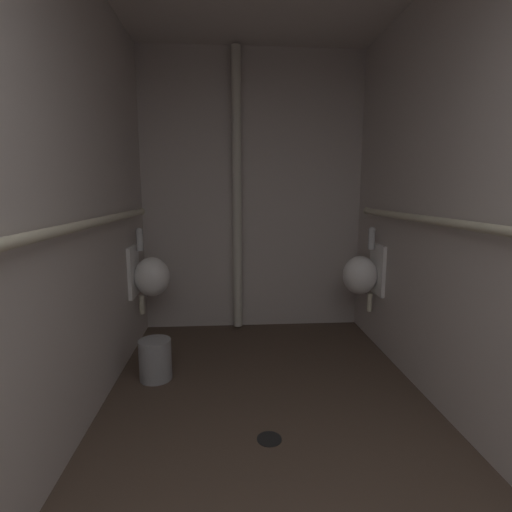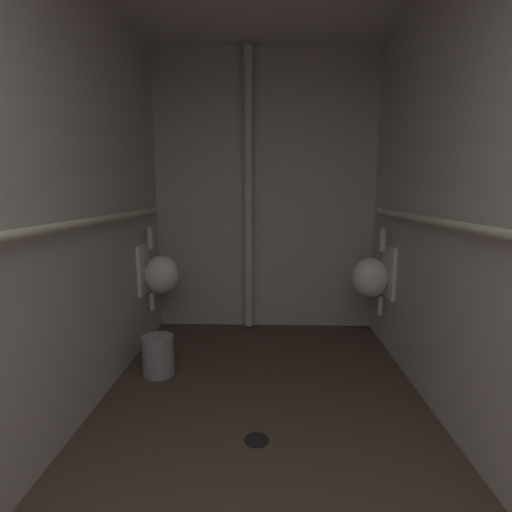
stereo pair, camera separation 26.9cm
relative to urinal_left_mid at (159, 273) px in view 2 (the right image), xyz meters
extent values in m
cube|color=#47382D|center=(0.93, -1.45, -0.69)|extent=(2.27, 4.05, 0.08)
cube|color=beige|center=(-0.18, -1.45, 0.69)|extent=(0.06, 4.05, 2.69)
cube|color=beige|center=(2.03, -1.45, 0.69)|extent=(0.06, 4.05, 2.69)
cube|color=beige|center=(0.93, 0.55, 0.69)|extent=(2.27, 0.06, 2.69)
ellipsoid|color=white|center=(0.02, 0.00, -0.01)|extent=(0.30, 0.26, 0.34)
cube|color=white|center=(-0.13, 0.00, 0.04)|extent=(0.03, 0.30, 0.44)
cylinder|color=silver|center=(-0.07, 0.00, 0.30)|extent=(0.06, 0.06, 0.16)
sphere|color=silver|center=(-0.07, 0.00, 0.38)|extent=(0.06, 0.06, 0.06)
cylinder|color=beige|center=(-0.08, 0.00, -0.26)|extent=(0.04, 0.04, 0.16)
ellipsoid|color=white|center=(1.83, -0.07, -0.01)|extent=(0.30, 0.26, 0.34)
cube|color=white|center=(1.99, -0.07, 0.04)|extent=(0.03, 0.30, 0.44)
cylinder|color=silver|center=(1.92, -0.07, 0.30)|extent=(0.06, 0.06, 0.16)
sphere|color=silver|center=(1.92, -0.07, 0.38)|extent=(0.06, 0.06, 0.06)
cylinder|color=beige|center=(1.93, -0.07, -0.26)|extent=(0.04, 0.04, 0.16)
cylinder|color=beige|center=(-0.09, -1.44, 0.54)|extent=(0.05, 3.28, 0.05)
sphere|color=beige|center=(-0.09, 0.20, 0.54)|extent=(0.06, 0.06, 0.06)
cylinder|color=beige|center=(1.94, -1.45, 0.54)|extent=(0.05, 3.17, 0.05)
sphere|color=beige|center=(1.94, 0.13, 0.54)|extent=(0.06, 0.06, 0.06)
cylinder|color=beige|center=(0.77, 0.44, 0.69)|extent=(0.09, 0.09, 2.64)
cylinder|color=black|center=(0.90, -1.36, -0.65)|extent=(0.14, 0.14, 0.01)
cylinder|color=gray|center=(0.14, -0.59, -0.50)|extent=(0.23, 0.23, 0.30)
camera|label=1|loc=(0.69, -3.30, 0.72)|focal=27.04mm
camera|label=2|loc=(0.96, -3.30, 0.72)|focal=27.04mm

